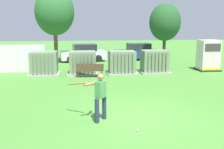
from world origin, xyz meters
TOP-DOWN VIEW (x-y plane):
  - ground_plane at (0.00, 0.00)m, footprint 96.00×96.00m
  - fence_panel at (-7.05, 10.50)m, footprint 4.80×0.12m
  - transformer_west at (-4.60, 9.23)m, footprint 2.10×1.70m
  - transformer_mid_west at (-1.96, 9.05)m, footprint 2.10×1.70m
  - transformer_mid_east at (0.80, 8.98)m, footprint 2.10×1.70m
  - transformer_east at (3.21, 9.13)m, footprint 2.10×1.70m
  - generator_enclosure at (7.48, 9.49)m, footprint 1.60×1.40m
  - park_bench at (-1.49, 7.92)m, footprint 1.83×0.58m
  - batter at (-1.51, -0.17)m, footprint 1.41×1.21m
  - sports_ball at (-0.34, -1.32)m, footprint 0.09×0.09m
  - tree_left at (-4.21, 14.87)m, footprint 3.42×3.42m
  - tree_center_left at (5.42, 13.77)m, footprint 2.76×2.76m
  - parked_car_leftmost at (-1.76, 15.88)m, footprint 4.40×2.36m
  - parked_car_left_of_center at (3.55, 16.27)m, footprint 4.35×2.25m

SIDE VIEW (x-z plane):
  - ground_plane at x=0.00m, z-range 0.00..0.00m
  - sports_ball at x=-0.34m, z-range 0.00..0.09m
  - park_bench at x=-1.49m, z-range 0.08..0.99m
  - parked_car_leftmost at x=-1.76m, z-range -0.06..1.56m
  - parked_car_left_of_center at x=3.55m, z-range -0.06..1.56m
  - transformer_west at x=-4.60m, z-range -0.02..1.60m
  - transformer_mid_west at x=-1.96m, z-range -0.02..1.60m
  - transformer_mid_east at x=0.80m, z-range -0.02..1.60m
  - transformer_east at x=3.21m, z-range -0.02..1.60m
  - batter at x=-1.51m, z-range 0.11..1.85m
  - fence_panel at x=-7.05m, z-range 0.00..2.00m
  - generator_enclosure at x=7.48m, z-range -0.01..2.29m
  - tree_center_left at x=5.42m, z-range 0.98..6.25m
  - tree_left at x=-4.21m, z-range 1.22..7.75m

